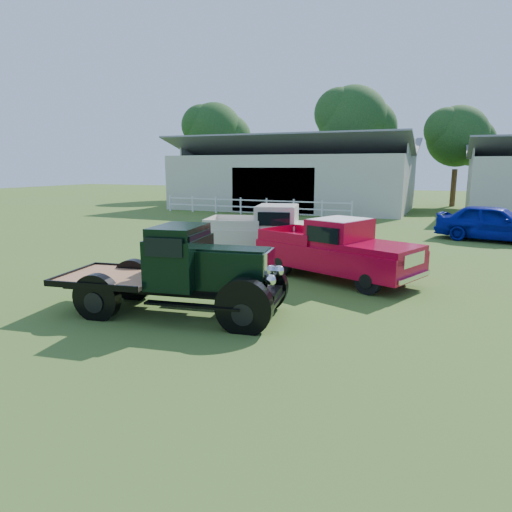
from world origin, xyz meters
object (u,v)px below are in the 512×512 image
at_px(vintage_flatbed, 176,270).
at_px(red_pickup, 336,249).
at_px(misc_car_blue, 494,223).
at_px(white_pickup, 274,232).

relative_size(vintage_flatbed, red_pickup, 1.02).
relative_size(vintage_flatbed, misc_car_blue, 1.06).
bearing_deg(misc_car_blue, vintage_flatbed, 165.40).
xyz_separation_m(vintage_flatbed, white_pickup, (-0.28, 7.13, -0.07)).
bearing_deg(misc_car_blue, white_pickup, 146.58).
bearing_deg(vintage_flatbed, red_pickup, 51.99).
xyz_separation_m(vintage_flatbed, misc_car_blue, (7.65, 14.70, -0.20)).
bearing_deg(white_pickup, misc_car_blue, 30.90).
bearing_deg(misc_car_blue, red_pickup, 166.17).
distance_m(red_pickup, misc_car_blue, 11.12).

